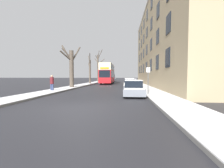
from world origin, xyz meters
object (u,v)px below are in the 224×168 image
Objects in this scene: parked_car_1 at (130,85)px; parked_car_2 at (129,83)px; oncoming_van at (111,78)px; bare_tree_left_1 at (90,70)px; bare_tree_left_0 at (71,67)px; street_sign_post at (148,79)px; bare_tree_left_2 at (98,67)px; parked_car_0 at (133,89)px; pedestrian_left_sidewalk at (52,83)px; double_decker_bus at (107,73)px.

parked_car_2 is at bearing 90.00° from parked_car_1.
parked_car_2 is at bearing -78.13° from oncoming_van.
bare_tree_left_0 is at bearing -90.14° from bare_tree_left_1.
bare_tree_left_1 reaches higher than bare_tree_left_0.
parked_car_2 is at bearing 20.99° from bare_tree_left_0.
parked_car_1 is 5.90m from street_sign_post.
bare_tree_left_2 is at bearing -127.17° from oncoming_van.
parked_car_1 is at bearing 90.00° from parked_car_0.
bare_tree_left_0 is 11.45m from bare_tree_left_1.
bare_tree_left_1 is at bearing 117.20° from street_sign_post.
pedestrian_left_sidewalk is (-8.83, -3.17, 0.37)m from parked_car_1.
parked_car_0 is 6.02m from parked_car_1.
parked_car_0 is at bearing -81.83° from oncoming_van.
street_sign_post is (10.16, -2.52, 0.43)m from pedestrian_left_sidewalk.
double_decker_bus is 21.73m from parked_car_0.
street_sign_post is (9.70, -18.87, -1.54)m from bare_tree_left_1.
parked_car_2 is 0.73× the size of oncoming_van.
double_decker_bus is 2.57× the size of parked_car_2.
parked_car_1 is (4.69, -15.11, -1.88)m from double_decker_bus.
bare_tree_left_0 reaches higher than parked_car_2.
bare_tree_left_1 reaches higher than parked_car_0.
bare_tree_left_2 reaches higher than oncoming_van.
bare_tree_left_1 is 0.63× the size of double_decker_bus.
oncoming_van reaches higher than parked_car_0.
parked_car_1 is (8.36, -13.18, -2.34)m from bare_tree_left_1.
bare_tree_left_2 is at bearing 113.17° from double_decker_bus.
bare_tree_left_2 is 3.69× the size of street_sign_post.
parked_car_1 is at bearing -80.14° from oncoming_van.
bare_tree_left_2 is 2.32× the size of parked_car_0.
pedestrian_left_sidewalk is 10.48m from street_sign_post.
double_decker_bus is at bearing -88.79° from oncoming_van.
parked_car_0 is 1.01× the size of parked_car_2.
parked_car_1 is (8.39, -1.73, -2.44)m from bare_tree_left_0.
parked_car_1 is (0.00, 6.02, 0.01)m from parked_car_0.
street_sign_post is (9.81, -29.66, -3.00)m from bare_tree_left_2.
bare_tree_left_2 is (-0.09, 22.24, 1.37)m from bare_tree_left_0.
bare_tree_left_2 is at bearing 90.62° from bare_tree_left_1.
bare_tree_left_2 is 1.72× the size of oncoming_van.
bare_tree_left_1 is at bearing 122.39° from parked_car_1.
pedestrian_left_sidewalk is at bearing -91.62° from bare_tree_left_1.
street_sign_post is at bearing -76.79° from parked_car_1.
bare_tree_left_1 reaches higher than parked_car_2.
street_sign_post reaches higher than parked_car_1.
double_decker_bus is 21.68m from street_sign_post.
bare_tree_left_1 is at bearing 89.86° from bare_tree_left_0.
bare_tree_left_2 is at bearing 97.75° from pedestrian_left_sidewalk.
parked_car_2 is (4.69, -10.16, -1.87)m from double_decker_bus.
bare_tree_left_0 reaches higher than oncoming_van.
parked_car_0 is at bearing -165.96° from street_sign_post.
bare_tree_left_2 is 6.61m from oncoming_van.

